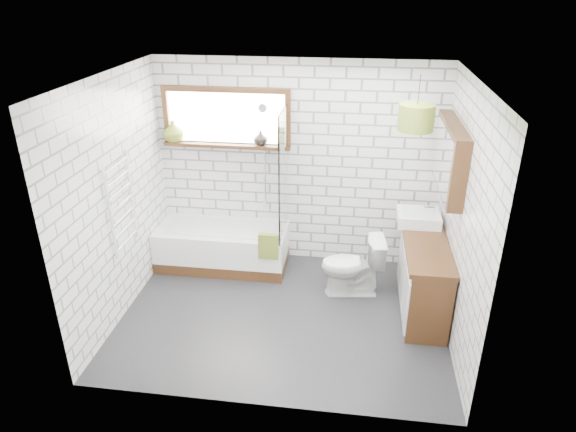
# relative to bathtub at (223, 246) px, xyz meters

# --- Properties ---
(floor) EXTENTS (3.40, 2.60, 0.01)m
(floor) POSITION_rel_bathtub_xyz_m (0.90, -0.95, -0.26)
(floor) COLOR black
(floor) RESTS_ON ground
(ceiling) EXTENTS (3.40, 2.60, 0.01)m
(ceiling) POSITION_rel_bathtub_xyz_m (0.90, -0.95, 2.25)
(ceiling) COLOR white
(ceiling) RESTS_ON ground
(wall_back) EXTENTS (3.40, 0.01, 2.50)m
(wall_back) POSITION_rel_bathtub_xyz_m (0.90, 0.36, 0.99)
(wall_back) COLOR white
(wall_back) RESTS_ON ground
(wall_front) EXTENTS (3.40, 0.01, 2.50)m
(wall_front) POSITION_rel_bathtub_xyz_m (0.90, -2.25, 0.99)
(wall_front) COLOR white
(wall_front) RESTS_ON ground
(wall_left) EXTENTS (0.01, 2.60, 2.50)m
(wall_left) POSITION_rel_bathtub_xyz_m (-0.81, -0.95, 0.99)
(wall_left) COLOR white
(wall_left) RESTS_ON ground
(wall_right) EXTENTS (0.01, 2.60, 2.50)m
(wall_right) POSITION_rel_bathtub_xyz_m (2.60, -0.95, 0.99)
(wall_right) COLOR white
(wall_right) RESTS_ON ground
(window) EXTENTS (1.52, 0.16, 0.68)m
(window) POSITION_rel_bathtub_xyz_m (0.05, 0.31, 1.54)
(window) COLOR #351D0E
(window) RESTS_ON wall_back
(towel_radiator) EXTENTS (0.06, 0.52, 1.00)m
(towel_radiator) POSITION_rel_bathtub_xyz_m (-0.76, -0.95, 0.94)
(towel_radiator) COLOR white
(towel_radiator) RESTS_ON wall_left
(mirror_cabinet) EXTENTS (0.16, 1.20, 0.70)m
(mirror_cabinet) POSITION_rel_bathtub_xyz_m (2.52, -0.35, 1.39)
(mirror_cabinet) COLOR #351D0E
(mirror_cabinet) RESTS_ON wall_right
(shower_riser) EXTENTS (0.02, 0.02, 1.30)m
(shower_riser) POSITION_rel_bathtub_xyz_m (0.50, 0.31, 1.09)
(shower_riser) COLOR silver
(shower_riser) RESTS_ON wall_back
(bathtub) EXTENTS (1.59, 0.70, 0.51)m
(bathtub) POSITION_rel_bathtub_xyz_m (0.00, 0.00, 0.00)
(bathtub) COLOR white
(bathtub) RESTS_ON floor
(shower_screen) EXTENTS (0.02, 0.72, 1.50)m
(shower_screen) POSITION_rel_bathtub_xyz_m (0.77, 0.00, 1.01)
(shower_screen) COLOR white
(shower_screen) RESTS_ON bathtub
(towel_green) EXTENTS (0.23, 0.06, 0.31)m
(towel_green) POSITION_rel_bathtub_xyz_m (0.64, -0.35, 0.24)
(towel_green) COLOR olive
(towel_green) RESTS_ON bathtub
(towel_beige) EXTENTS (0.21, 0.05, 0.27)m
(towel_beige) POSITION_rel_bathtub_xyz_m (0.64, -0.35, 0.24)
(towel_beige) COLOR tan
(towel_beige) RESTS_ON bathtub
(vanity) EXTENTS (0.45, 1.39, 0.80)m
(vanity) POSITION_rel_bathtub_xyz_m (2.37, -0.58, 0.14)
(vanity) COLOR #351D0E
(vanity) RESTS_ON floor
(basin) EXTENTS (0.46, 0.40, 0.13)m
(basin) POSITION_rel_bathtub_xyz_m (2.31, -0.14, 0.61)
(basin) COLOR white
(basin) RESTS_ON vanity
(tap) EXTENTS (0.03, 0.03, 0.16)m
(tap) POSITION_rel_bathtub_xyz_m (2.47, -0.14, 0.67)
(tap) COLOR silver
(tap) RESTS_ON vanity
(toilet) EXTENTS (0.48, 0.73, 0.70)m
(toilet) POSITION_rel_bathtub_xyz_m (1.61, -0.42, 0.09)
(toilet) COLOR white
(toilet) RESTS_ON floor
(vase_olive) EXTENTS (0.27, 0.27, 0.26)m
(vase_olive) POSITION_rel_bathtub_xyz_m (-0.60, 0.28, 1.35)
(vase_olive) COLOR olive
(vase_olive) RESTS_ON window
(vase_dark) EXTENTS (0.20, 0.20, 0.17)m
(vase_dark) POSITION_rel_bathtub_xyz_m (0.46, 0.28, 1.31)
(vase_dark) COLOR black
(vase_dark) RESTS_ON window
(bottle) EXTENTS (0.09, 0.09, 0.22)m
(bottle) POSITION_rel_bathtub_xyz_m (0.70, 0.28, 1.34)
(bottle) COLOR olive
(bottle) RESTS_ON window
(pendant) EXTENTS (0.34, 0.34, 0.25)m
(pendant) POSITION_rel_bathtub_xyz_m (2.12, -0.56, 1.84)
(pendant) COLOR olive
(pendant) RESTS_ON ceiling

